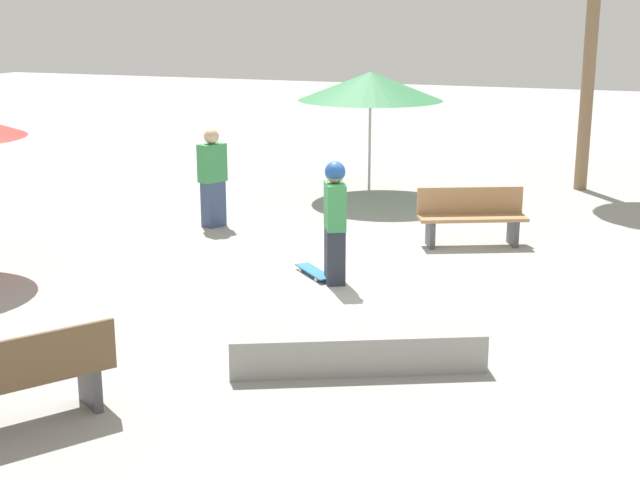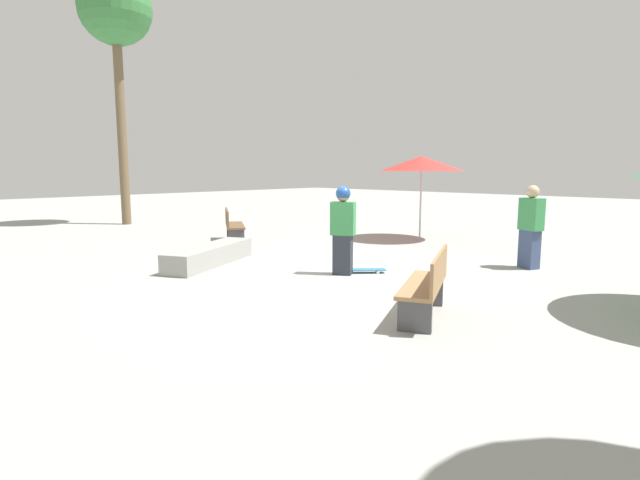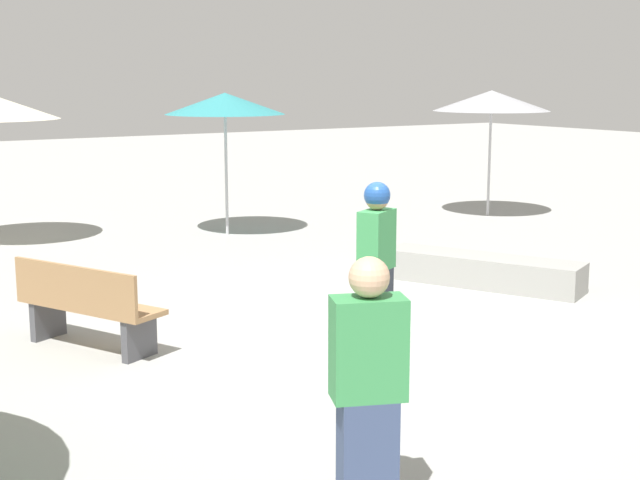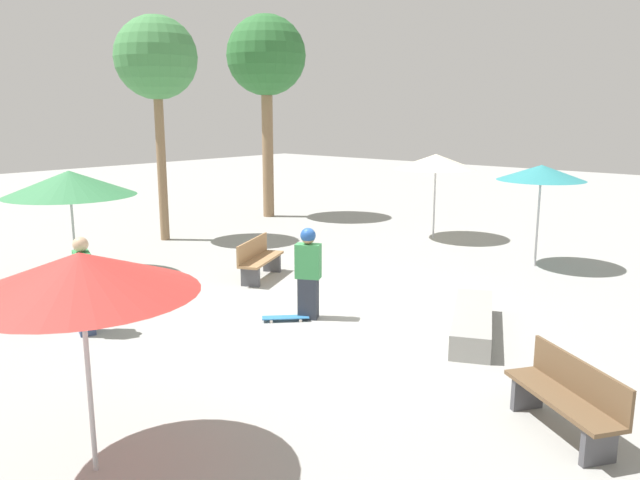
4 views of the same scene
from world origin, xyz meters
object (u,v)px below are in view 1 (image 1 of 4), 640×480
Objects in this scene: shade_umbrella_green at (370,86)px; bystander_watching at (213,178)px; bench_near at (471,217)px; concrete_ledge at (356,348)px; skateboard at (314,272)px; bench_far at (19,380)px; skater_main at (335,218)px.

bystander_watching is at bearing 154.28° from shade_umbrella_green.
bench_near is at bearing 117.17° from bystander_watching.
skateboard is at bearing 29.24° from concrete_ledge.
concrete_ledge is 5.05m from bench_near.
bench_far is 0.59× the size of shade_umbrella_green.
bench_far is at bearing 125.40° from skateboard.
concrete_ledge is (-2.70, -1.51, 0.13)m from skateboard.
skater_main is 5.75m from shade_umbrella_green.
shade_umbrella_green is at bearing 17.17° from concrete_ledge.
bystander_watching is at bearing -20.03° from bench_near.
concrete_ledge is at bearing 64.21° from bench_near.
skater_main is 0.59× the size of shade_umbrella_green.
skateboard is at bearing -169.77° from shade_umbrella_green.
concrete_ledge is 1.53× the size of bench_near.
concrete_ledge is 1.58× the size of bystander_watching.
skateboard is 0.45× the size of bystander_watching.
bench_far is at bearing -178.59° from shade_umbrella_green.
skater_main is 0.90m from skateboard.
bystander_watching reaches higher than bench_far.
bench_far is 0.99× the size of bystander_watching.
skater_main reaches higher than skateboard.
bench_near is (2.53, -1.24, -0.43)m from skater_main.
skater_main is 2.85m from bench_near.
bystander_watching is at bearing 48.38° from bench_far.
shade_umbrella_green is (5.28, 0.95, 1.99)m from skateboard.
shade_umbrella_green is at bearing -36.35° from skateboard.
skater_main is at bearing 21.09° from bench_far.
bystander_watching is at bearing 24.77° from skater_main.
shade_umbrella_green reaches higher than bench_far.
bench_far is at bearing 37.18° from bystander_watching.
bystander_watching is (2.19, 2.90, -0.07)m from skater_main.
bench_far reaches higher than skateboard.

